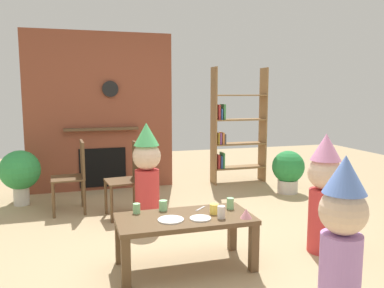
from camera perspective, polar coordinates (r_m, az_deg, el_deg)
ground_plane at (r=3.97m, az=-0.46°, el=-14.69°), size 12.00×12.00×0.00m
brick_fireplace_feature at (r=6.15m, az=-13.23°, el=4.52°), size 2.20×0.28×2.40m
bookshelf at (r=6.46m, az=6.26°, el=1.98°), size 0.90×0.28×1.90m
coffee_table at (r=3.40m, az=-1.04°, el=-11.76°), size 1.16×0.57×0.45m
paper_cup_near_left at (r=3.33m, az=4.31°, el=-9.92°), size 0.07×0.07×0.11m
paper_cup_near_right at (r=3.49m, az=-8.12°, el=-9.32°), size 0.06×0.06×0.09m
paper_cup_center at (r=3.44m, az=3.27°, el=-9.48°), size 0.08×0.08×0.09m
paper_cup_far_left at (r=3.54m, az=-4.24°, el=-8.98°), size 0.07×0.07×0.09m
paper_cup_far_right at (r=3.59m, az=5.63°, el=-8.66°), size 0.06×0.06×0.10m
paper_plate_front at (r=3.29m, az=-3.12°, el=-11.02°), size 0.22×0.22×0.01m
paper_plate_rear at (r=3.32m, az=1.24°, el=-10.84°), size 0.18×0.18×0.01m
birthday_cake_slice at (r=3.36m, az=7.93°, el=-10.04°), size 0.10×0.10×0.08m
table_fork at (r=3.59m, az=1.25°, el=-9.45°), size 0.12×0.11×0.01m
child_with_cone_hat at (r=2.76m, az=21.11°, el=-12.38°), size 0.31×0.31×1.12m
child_in_pink at (r=3.86m, az=18.78°, el=-6.42°), size 0.31×0.31×1.13m
child_by_the_chairs at (r=4.48m, az=-6.62°, el=-3.90°), size 0.32×0.32×1.16m
dining_chair_left at (r=5.10m, az=-16.73°, el=-3.96°), size 0.42×0.42×0.90m
dining_chair_middle at (r=4.79m, az=-9.01°, el=-4.47°), size 0.44×0.44×0.90m
potted_plant_tall at (r=6.00m, az=13.91°, el=-3.62°), size 0.48×0.48×0.64m
potted_plant_short at (r=5.67m, az=-23.88°, el=-3.74°), size 0.53×0.53×0.74m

